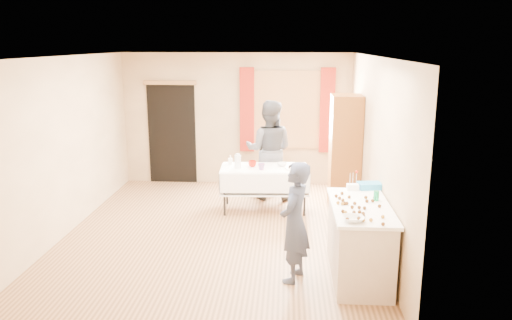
# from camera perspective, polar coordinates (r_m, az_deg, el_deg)

# --- Properties ---
(floor) EXTENTS (4.50, 5.50, 0.02)m
(floor) POSITION_cam_1_polar(r_m,az_deg,el_deg) (7.62, -4.27, -8.29)
(floor) COLOR #9E7047
(floor) RESTS_ON ground
(ceiling) EXTENTS (4.50, 5.50, 0.02)m
(ceiling) POSITION_cam_1_polar(r_m,az_deg,el_deg) (7.09, -4.64, 11.81)
(ceiling) COLOR white
(ceiling) RESTS_ON floor
(wall_back) EXTENTS (4.50, 0.02, 2.60)m
(wall_back) POSITION_cam_1_polar(r_m,az_deg,el_deg) (9.94, -2.26, 4.67)
(wall_back) COLOR tan
(wall_back) RESTS_ON floor
(wall_front) EXTENTS (4.50, 0.02, 2.60)m
(wall_front) POSITION_cam_1_polar(r_m,az_deg,el_deg) (4.62, -9.16, -5.69)
(wall_front) COLOR tan
(wall_front) RESTS_ON floor
(wall_left) EXTENTS (0.02, 5.50, 2.60)m
(wall_left) POSITION_cam_1_polar(r_m,az_deg,el_deg) (7.88, -20.96, 1.51)
(wall_left) COLOR tan
(wall_left) RESTS_ON floor
(wall_right) EXTENTS (0.02, 5.50, 2.60)m
(wall_right) POSITION_cam_1_polar(r_m,az_deg,el_deg) (7.28, 13.46, 1.13)
(wall_right) COLOR tan
(wall_right) RESTS_ON floor
(window_frame) EXTENTS (1.32, 0.06, 1.52)m
(window_frame) POSITION_cam_1_polar(r_m,az_deg,el_deg) (9.82, 3.55, 5.73)
(window_frame) COLOR olive
(window_frame) RESTS_ON wall_back
(window_pane) EXTENTS (1.20, 0.02, 1.40)m
(window_pane) POSITION_cam_1_polar(r_m,az_deg,el_deg) (9.81, 3.55, 5.72)
(window_pane) COLOR white
(window_pane) RESTS_ON wall_back
(curtain_left) EXTENTS (0.28, 0.06, 1.65)m
(curtain_left) POSITION_cam_1_polar(r_m,az_deg,el_deg) (9.80, -1.04, 5.74)
(curtain_left) COLOR maroon
(curtain_left) RESTS_ON wall_back
(curtain_right) EXTENTS (0.28, 0.06, 1.65)m
(curtain_right) POSITION_cam_1_polar(r_m,az_deg,el_deg) (9.80, 8.14, 5.61)
(curtain_right) COLOR maroon
(curtain_right) RESTS_ON wall_back
(doorway) EXTENTS (0.95, 0.04, 2.00)m
(doorway) POSITION_cam_1_polar(r_m,az_deg,el_deg) (10.17, -9.58, 2.98)
(doorway) COLOR black
(doorway) RESTS_ON floor
(door_lintel) EXTENTS (1.05, 0.06, 0.08)m
(door_lintel) POSITION_cam_1_polar(r_m,az_deg,el_deg) (10.01, -9.84, 8.70)
(door_lintel) COLOR olive
(door_lintel) RESTS_ON wall_back
(cabinet) EXTENTS (0.50, 0.60, 1.94)m
(cabinet) POSITION_cam_1_polar(r_m,az_deg,el_deg) (8.56, 10.13, 0.84)
(cabinet) COLOR brown
(cabinet) RESTS_ON floor
(counter) EXTENTS (0.69, 1.45, 0.91)m
(counter) POSITION_cam_1_polar(r_m,az_deg,el_deg) (6.21, 11.69, -9.08)
(counter) COLOR beige
(counter) RESTS_ON floor
(party_table) EXTENTS (1.51, 0.83, 0.75)m
(party_table) POSITION_cam_1_polar(r_m,az_deg,el_deg) (8.44, 0.97, -2.83)
(party_table) COLOR black
(party_table) RESTS_ON floor
(chair) EXTENTS (0.45, 0.45, 0.92)m
(chair) POSITION_cam_1_polar(r_m,az_deg,el_deg) (9.41, 1.30, -2.20)
(chair) COLOR black
(chair) RESTS_ON floor
(girl) EXTENTS (0.74, 0.66, 1.46)m
(girl) POSITION_cam_1_polar(r_m,az_deg,el_deg) (5.92, 4.44, -7.11)
(girl) COLOR #2A314A
(girl) RESTS_ON floor
(woman) EXTENTS (1.04, 0.89, 1.80)m
(woman) POSITION_cam_1_polar(r_m,az_deg,el_deg) (8.98, 1.51, 1.14)
(woman) COLOR black
(woman) RESTS_ON floor
(soda_can) EXTENTS (0.09, 0.09, 0.12)m
(soda_can) POSITION_cam_1_polar(r_m,az_deg,el_deg) (6.25, 13.58, -4.00)
(soda_can) COLOR #12864A
(soda_can) RESTS_ON counter
(mixing_bowl) EXTENTS (0.23, 0.23, 0.06)m
(mixing_bowl) POSITION_cam_1_polar(r_m,az_deg,el_deg) (5.50, 11.06, -6.62)
(mixing_bowl) COLOR white
(mixing_bowl) RESTS_ON counter
(foam_block) EXTENTS (0.15, 0.11, 0.08)m
(foam_block) POSITION_cam_1_polar(r_m,az_deg,el_deg) (6.63, 10.99, -3.06)
(foam_block) COLOR white
(foam_block) RESTS_ON counter
(blue_basket) EXTENTS (0.33, 0.24, 0.08)m
(blue_basket) POSITION_cam_1_polar(r_m,az_deg,el_deg) (6.74, 12.87, -2.88)
(blue_basket) COLOR #2489C6
(blue_basket) RESTS_ON counter
(pitcher) EXTENTS (0.14, 0.14, 0.22)m
(pitcher) POSITION_cam_1_polar(r_m,az_deg,el_deg) (8.27, -2.10, -0.20)
(pitcher) COLOR silver
(pitcher) RESTS_ON party_table
(cup_red) EXTENTS (0.15, 0.15, 0.10)m
(cup_red) POSITION_cam_1_polar(r_m,az_deg,el_deg) (8.37, -0.43, -0.44)
(cup_red) COLOR #B11102
(cup_red) RESTS_ON party_table
(cup_rainbow) EXTENTS (0.12, 0.12, 0.11)m
(cup_rainbow) POSITION_cam_1_polar(r_m,az_deg,el_deg) (8.17, 0.61, -0.77)
(cup_rainbow) COLOR red
(cup_rainbow) RESTS_ON party_table
(small_bowl) EXTENTS (0.29, 0.29, 0.05)m
(small_bowl) POSITION_cam_1_polar(r_m,az_deg,el_deg) (8.45, 2.97, -0.49)
(small_bowl) COLOR white
(small_bowl) RESTS_ON party_table
(pastry_tray) EXTENTS (0.32, 0.27, 0.02)m
(pastry_tray) POSITION_cam_1_polar(r_m,az_deg,el_deg) (8.26, 4.39, -0.96)
(pastry_tray) COLOR white
(pastry_tray) RESTS_ON party_table
(bottle) EXTENTS (0.08, 0.08, 0.15)m
(bottle) POSITION_cam_1_polar(r_m,az_deg,el_deg) (8.55, -2.95, 0.02)
(bottle) COLOR white
(bottle) RESTS_ON party_table
(cake_balls) EXTENTS (0.51, 1.12, 0.04)m
(cake_balls) POSITION_cam_1_polar(r_m,az_deg,el_deg) (5.91, 11.39, -5.31)
(cake_balls) COLOR #3F2314
(cake_balls) RESTS_ON counter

